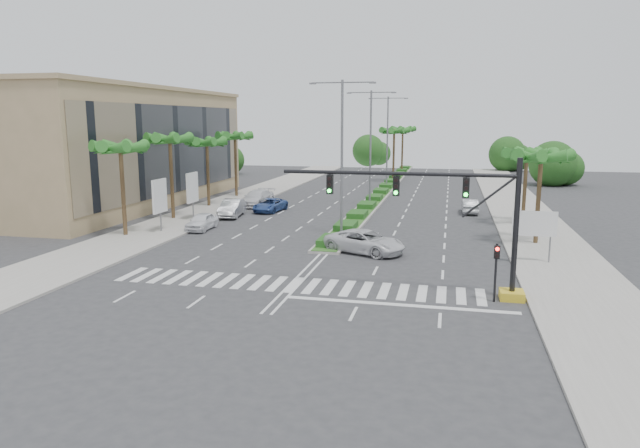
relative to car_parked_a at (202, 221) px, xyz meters
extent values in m
plane|color=#333335|center=(11.80, -13.89, -0.71)|extent=(160.00, 160.00, 0.00)
cube|color=gray|center=(27.00, 6.11, -0.63)|extent=(6.00, 120.00, 0.15)
cube|color=gray|center=(-3.40, 6.11, -0.63)|extent=(6.00, 120.00, 0.15)
cube|color=gray|center=(11.80, 31.11, -0.61)|extent=(2.20, 75.00, 0.20)
cube|color=#2C5A1E|center=(11.80, 31.11, -0.49)|extent=(1.80, 75.00, 0.04)
cube|color=tan|center=(-14.20, 12.11, 5.29)|extent=(12.00, 36.00, 12.00)
cube|color=gold|center=(23.30, -13.89, -0.48)|extent=(1.20, 1.20, 0.45)
cylinder|color=black|center=(23.30, -13.89, 2.99)|extent=(0.28, 0.28, 7.00)
cylinder|color=black|center=(17.30, -13.89, 5.59)|extent=(12.00, 0.20, 0.20)
cylinder|color=black|center=(21.90, -13.89, 4.49)|extent=(2.53, 0.12, 2.15)
cube|color=black|center=(20.80, -13.89, 4.94)|extent=(0.32, 0.24, 1.00)
cylinder|color=#19E533|center=(20.80, -14.03, 4.62)|extent=(0.20, 0.06, 0.20)
cube|color=black|center=(17.30, -13.89, 4.94)|extent=(0.32, 0.24, 1.00)
cylinder|color=#19E533|center=(17.30, -14.03, 4.62)|extent=(0.20, 0.06, 0.20)
cube|color=black|center=(13.80, -13.89, 4.94)|extent=(0.32, 0.24, 1.00)
cylinder|color=#19E533|center=(13.80, -14.03, 4.62)|extent=(0.20, 0.06, 0.20)
cylinder|color=black|center=(22.40, -14.49, 0.79)|extent=(0.12, 0.12, 3.00)
cube|color=black|center=(22.40, -14.64, 1.89)|extent=(0.28, 0.22, 0.65)
cylinder|color=red|center=(22.40, -14.77, 2.07)|extent=(0.18, 0.05, 0.18)
cylinder|color=slate|center=(24.30, -5.89, 0.69)|extent=(0.10, 0.10, 2.80)
cylinder|color=slate|center=(26.30, -5.89, 0.69)|extent=(0.10, 0.10, 2.80)
cube|color=#0C6638|center=(25.30, -5.89, 1.89)|extent=(2.60, 0.08, 1.50)
cube|color=white|center=(25.30, -5.94, 1.89)|extent=(2.70, 0.02, 1.60)
cylinder|color=slate|center=(-2.70, -1.89, 0.69)|extent=(0.12, 0.12, 2.80)
cube|color=white|center=(-2.70, -1.89, 2.29)|extent=(0.18, 2.10, 2.70)
cube|color=#D8594C|center=(-2.70, -1.89, 2.29)|extent=(0.12, 2.00, 2.60)
cylinder|color=slate|center=(-2.70, 4.11, 0.69)|extent=(0.12, 0.12, 2.80)
cube|color=white|center=(-2.70, 4.11, 2.29)|extent=(0.18, 2.10, 2.70)
cube|color=#D8594C|center=(-2.70, 4.11, 2.29)|extent=(0.12, 2.00, 2.60)
cylinder|color=brown|center=(-4.70, -3.89, 2.79)|extent=(0.32, 0.32, 7.00)
sphere|color=brown|center=(-4.70, -3.89, 6.19)|extent=(0.70, 0.70, 0.70)
cone|color=#236821|center=(-3.60, -3.89, 6.09)|extent=(0.90, 3.62, 1.50)
cone|color=#236821|center=(-4.01, -3.03, 6.09)|extent=(3.39, 2.96, 1.50)
cone|color=#236821|center=(-4.94, -2.82, 6.09)|extent=(3.73, 1.68, 1.50)
cone|color=#236821|center=(-5.69, -3.41, 6.09)|extent=(2.38, 3.65, 1.50)
cone|color=#236821|center=(-5.69, -4.36, 6.09)|extent=(2.38, 3.65, 1.50)
cone|color=#236821|center=(-4.94, -4.96, 6.09)|extent=(3.73, 1.68, 1.50)
cone|color=#236821|center=(-4.01, -4.75, 6.09)|extent=(3.39, 2.96, 1.50)
cylinder|color=brown|center=(-4.70, 4.11, 2.99)|extent=(0.32, 0.32, 7.40)
sphere|color=brown|center=(-4.70, 4.11, 6.59)|extent=(0.70, 0.70, 0.70)
cone|color=#236821|center=(-3.60, 4.11, 6.49)|extent=(0.90, 3.62, 1.50)
cone|color=#236821|center=(-4.01, 4.97, 6.49)|extent=(3.39, 2.96, 1.50)
cone|color=#236821|center=(-4.94, 5.18, 6.49)|extent=(3.73, 1.68, 1.50)
cone|color=#236821|center=(-5.69, 4.59, 6.49)|extent=(2.38, 3.65, 1.50)
cone|color=#236821|center=(-5.69, 3.64, 6.49)|extent=(2.38, 3.65, 1.50)
cone|color=#236821|center=(-4.94, 3.04, 6.49)|extent=(3.73, 1.68, 1.50)
cone|color=#236821|center=(-4.01, 3.25, 6.49)|extent=(3.39, 2.96, 1.50)
cylinder|color=brown|center=(-4.70, 12.11, 2.69)|extent=(0.32, 0.32, 6.80)
sphere|color=brown|center=(-4.70, 12.11, 5.99)|extent=(0.70, 0.70, 0.70)
cone|color=#236821|center=(-3.60, 12.11, 5.89)|extent=(0.90, 3.62, 1.50)
cone|color=#236821|center=(-4.01, 12.97, 5.89)|extent=(3.39, 2.96, 1.50)
cone|color=#236821|center=(-4.94, 13.18, 5.89)|extent=(3.73, 1.68, 1.50)
cone|color=#236821|center=(-5.69, 12.59, 5.89)|extent=(2.38, 3.65, 1.50)
cone|color=#236821|center=(-5.69, 11.64, 5.89)|extent=(2.38, 3.65, 1.50)
cone|color=#236821|center=(-4.94, 11.04, 5.89)|extent=(3.73, 1.68, 1.50)
cone|color=#236821|center=(-4.01, 11.25, 5.89)|extent=(3.39, 2.96, 1.50)
cylinder|color=brown|center=(-4.70, 20.11, 2.89)|extent=(0.32, 0.32, 7.20)
sphere|color=brown|center=(-4.70, 20.11, 6.39)|extent=(0.70, 0.70, 0.70)
cone|color=#236821|center=(-3.60, 20.11, 6.29)|extent=(0.90, 3.62, 1.50)
cone|color=#236821|center=(-4.01, 20.97, 6.29)|extent=(3.39, 2.96, 1.50)
cone|color=#236821|center=(-4.94, 21.18, 6.29)|extent=(3.73, 1.68, 1.50)
cone|color=#236821|center=(-5.69, 20.59, 6.29)|extent=(2.38, 3.65, 1.50)
cone|color=#236821|center=(-5.69, 19.64, 6.29)|extent=(2.38, 3.65, 1.50)
cone|color=#236821|center=(-4.94, 19.04, 6.29)|extent=(3.73, 1.68, 1.50)
cone|color=#236821|center=(-4.01, 19.25, 6.29)|extent=(3.39, 2.96, 1.50)
cylinder|color=brown|center=(26.30, 0.11, 2.54)|extent=(0.32, 0.32, 6.50)
sphere|color=brown|center=(26.30, 0.11, 5.69)|extent=(0.70, 0.70, 0.70)
cone|color=#236821|center=(27.40, 0.11, 5.59)|extent=(0.90, 3.62, 1.50)
cone|color=#236821|center=(26.99, 0.97, 5.59)|extent=(3.39, 2.96, 1.50)
cone|color=#236821|center=(26.06, 1.18, 5.59)|extent=(3.73, 1.68, 1.50)
cone|color=#236821|center=(25.31, 0.59, 5.59)|extent=(2.38, 3.65, 1.50)
cone|color=#236821|center=(25.31, -0.36, 5.59)|extent=(2.38, 3.65, 1.50)
cone|color=#236821|center=(26.06, -0.96, 5.59)|extent=(3.73, 1.68, 1.50)
cone|color=#236821|center=(26.99, -0.75, 5.59)|extent=(3.39, 2.96, 1.50)
cylinder|color=brown|center=(26.30, 8.11, 2.39)|extent=(0.32, 0.32, 6.20)
sphere|color=brown|center=(26.30, 8.11, 5.39)|extent=(0.70, 0.70, 0.70)
cone|color=#236821|center=(27.40, 8.11, 5.29)|extent=(0.90, 3.62, 1.50)
cone|color=#236821|center=(26.99, 8.97, 5.29)|extent=(3.39, 2.96, 1.50)
cone|color=#236821|center=(26.06, 9.18, 5.29)|extent=(3.73, 1.68, 1.50)
cone|color=#236821|center=(25.31, 8.59, 5.29)|extent=(2.38, 3.65, 1.50)
cone|color=#236821|center=(25.31, 7.64, 5.29)|extent=(2.38, 3.65, 1.50)
cone|color=#236821|center=(26.06, 7.04, 5.29)|extent=(3.73, 1.68, 1.50)
cone|color=#236821|center=(26.99, 7.25, 5.29)|extent=(3.39, 2.96, 1.50)
cylinder|color=brown|center=(11.80, 41.11, 3.04)|extent=(0.32, 0.32, 7.50)
sphere|color=brown|center=(11.80, 41.11, 6.69)|extent=(0.70, 0.70, 0.70)
cone|color=#236821|center=(12.90, 41.11, 6.59)|extent=(0.90, 3.62, 1.50)
cone|color=#236821|center=(12.49, 41.97, 6.59)|extent=(3.39, 2.96, 1.50)
cone|color=#236821|center=(11.56, 42.18, 6.59)|extent=(3.73, 1.68, 1.50)
cone|color=#236821|center=(10.81, 41.59, 6.59)|extent=(2.38, 3.65, 1.50)
cone|color=#236821|center=(10.81, 40.64, 6.59)|extent=(2.38, 3.65, 1.50)
cone|color=#236821|center=(11.56, 40.04, 6.59)|extent=(3.73, 1.68, 1.50)
cone|color=#236821|center=(12.49, 40.25, 6.59)|extent=(3.39, 2.96, 1.50)
cylinder|color=brown|center=(11.80, 56.11, 3.04)|extent=(0.32, 0.32, 7.50)
sphere|color=brown|center=(11.80, 56.11, 6.69)|extent=(0.70, 0.70, 0.70)
cone|color=#236821|center=(12.90, 56.11, 6.59)|extent=(0.90, 3.62, 1.50)
cone|color=#236821|center=(12.49, 56.97, 6.59)|extent=(3.39, 2.96, 1.50)
cone|color=#236821|center=(11.56, 57.18, 6.59)|extent=(3.73, 1.68, 1.50)
cone|color=#236821|center=(10.81, 56.59, 6.59)|extent=(2.38, 3.65, 1.50)
cone|color=#236821|center=(10.81, 55.64, 6.59)|extent=(2.38, 3.65, 1.50)
cone|color=#236821|center=(11.56, 55.04, 6.59)|extent=(3.73, 1.68, 1.50)
cone|color=#236821|center=(12.49, 55.25, 6.59)|extent=(3.39, 2.96, 1.50)
cylinder|color=slate|center=(11.80, 0.11, 5.29)|extent=(0.20, 0.20, 12.00)
cylinder|color=slate|center=(10.60, 0.11, 11.09)|extent=(2.40, 0.10, 0.10)
cylinder|color=slate|center=(13.00, 0.11, 11.09)|extent=(2.40, 0.10, 0.10)
cube|color=slate|center=(9.50, 0.11, 11.04)|extent=(0.50, 0.25, 0.12)
cube|color=slate|center=(14.10, 0.11, 11.04)|extent=(0.50, 0.25, 0.12)
cylinder|color=slate|center=(11.80, 16.11, 5.29)|extent=(0.20, 0.20, 12.00)
cylinder|color=slate|center=(10.60, 16.11, 11.09)|extent=(2.40, 0.10, 0.10)
cylinder|color=slate|center=(13.00, 16.11, 11.09)|extent=(2.40, 0.10, 0.10)
cube|color=slate|center=(9.50, 16.11, 11.04)|extent=(0.50, 0.25, 0.12)
cube|color=slate|center=(14.10, 16.11, 11.04)|extent=(0.50, 0.25, 0.12)
cylinder|color=slate|center=(11.80, 32.11, 5.29)|extent=(0.20, 0.20, 12.00)
cylinder|color=slate|center=(10.60, 32.11, 11.09)|extent=(2.40, 0.10, 0.10)
cylinder|color=slate|center=(13.00, 32.11, 11.09)|extent=(2.40, 0.10, 0.10)
cube|color=slate|center=(9.50, 32.11, 11.04)|extent=(0.50, 0.25, 0.12)
cube|color=slate|center=(14.10, 32.11, 11.04)|extent=(0.50, 0.25, 0.12)
imported|color=white|center=(0.00, 0.00, 0.00)|extent=(1.77, 4.18, 1.41)
imported|color=#BBBBC0|center=(0.00, 6.74, 0.11)|extent=(2.36, 5.12, 1.62)
imported|color=#2F4D90|center=(2.59, 10.44, -0.05)|extent=(2.72, 4.94, 1.31)
imported|color=silver|center=(0.00, 13.89, 0.12)|extent=(2.85, 5.87, 1.64)
imported|color=silver|center=(14.48, -5.29, 0.08)|extent=(6.21, 4.61, 1.57)
imported|color=#ACAEB1|center=(22.01, 13.88, -0.01)|extent=(1.60, 4.26, 1.39)
camera|label=1|loc=(19.99, -43.26, 8.30)|focal=32.00mm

